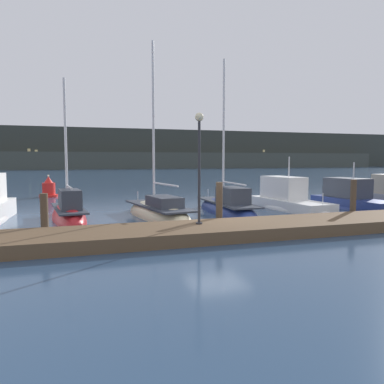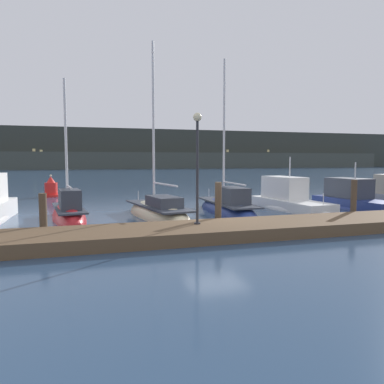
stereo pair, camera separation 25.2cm
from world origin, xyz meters
TOP-DOWN VIEW (x-y plane):
  - ground_plane at (0.00, 0.00)m, footprint 400.00×400.00m
  - dock at (0.00, -1.87)m, footprint 36.86×2.80m
  - mooring_pile_1 at (-6.86, -0.22)m, footprint 0.28×0.28m
  - mooring_pile_2 at (0.00, -0.22)m, footprint 0.28×0.28m
  - mooring_pile_3 at (6.86, -0.22)m, footprint 0.28×0.28m
  - sailboat_berth_3 at (-6.06, 3.73)m, footprint 2.07×5.57m
  - sailboat_berth_4 at (-1.80, 3.42)m, footprint 3.00×6.94m
  - sailboat_berth_5 at (2.11, 3.86)m, footprint 2.04×6.81m
  - motorboat_berth_6 at (6.02, 4.04)m, footprint 2.53×6.56m
  - motorboat_berth_7 at (9.81, 3.18)m, footprint 2.61×6.01m
  - channel_buoy at (-7.60, 15.90)m, footprint 1.43×1.43m
  - dock_lamppost at (-1.34, -1.53)m, footprint 0.32×0.32m
  - hillside_backdrop at (3.17, 108.47)m, footprint 240.00×23.00m

SIDE VIEW (x-z plane):
  - ground_plane at x=0.00m, z-range 0.00..0.00m
  - sailboat_berth_4 at x=-1.80m, z-range -4.65..4.84m
  - sailboat_berth_3 at x=-6.06m, z-range -3.63..3.90m
  - sailboat_berth_5 at x=2.11m, z-range -4.36..4.64m
  - dock at x=0.00m, z-range 0.00..0.45m
  - motorboat_berth_6 at x=6.02m, z-range -1.52..2.11m
  - motorboat_berth_7 at x=9.81m, z-range -1.26..1.91m
  - channel_buoy at x=-7.60m, z-range -0.25..1.46m
  - mooring_pile_1 at x=-6.86m, z-range 0.00..1.65m
  - mooring_pile_3 at x=6.86m, z-range 0.00..1.92m
  - mooring_pile_2 at x=0.00m, z-range 0.00..1.93m
  - dock_lamppost at x=-1.34m, z-range 1.14..5.28m
  - hillside_backdrop at x=3.17m, z-range -0.48..11.89m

